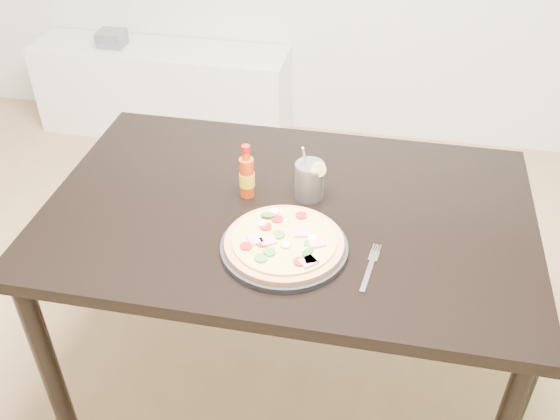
% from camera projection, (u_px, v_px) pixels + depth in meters
% --- Properties ---
extents(dining_table, '(1.40, 0.90, 0.75)m').
position_uv_depth(dining_table, '(288.00, 230.00, 1.85)').
color(dining_table, black).
rests_on(dining_table, ground).
extents(plate, '(0.34, 0.34, 0.02)m').
position_uv_depth(plate, '(284.00, 247.00, 1.65)').
color(plate, black).
rests_on(plate, dining_table).
extents(pizza, '(0.32, 0.32, 0.03)m').
position_uv_depth(pizza, '(284.00, 242.00, 1.63)').
color(pizza, tan).
rests_on(pizza, plate).
extents(hot_sauce_bottle, '(0.05, 0.05, 0.17)m').
position_uv_depth(hot_sauce_bottle, '(247.00, 176.00, 1.81)').
color(hot_sauce_bottle, red).
rests_on(hot_sauce_bottle, dining_table).
extents(cola_cup, '(0.09, 0.09, 0.18)m').
position_uv_depth(cola_cup, '(309.00, 181.00, 1.81)').
color(cola_cup, black).
rests_on(cola_cup, dining_table).
extents(fork, '(0.04, 0.19, 0.00)m').
position_uv_depth(fork, '(371.00, 266.00, 1.59)').
color(fork, silver).
rests_on(fork, dining_table).
extents(media_console, '(1.40, 0.34, 0.50)m').
position_uv_depth(media_console, '(163.00, 90.00, 3.51)').
color(media_console, white).
rests_on(media_console, ground).
extents(cd_stack, '(0.14, 0.12, 0.08)m').
position_uv_depth(cd_stack, '(112.00, 38.00, 3.36)').
color(cd_stack, slate).
rests_on(cd_stack, media_console).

